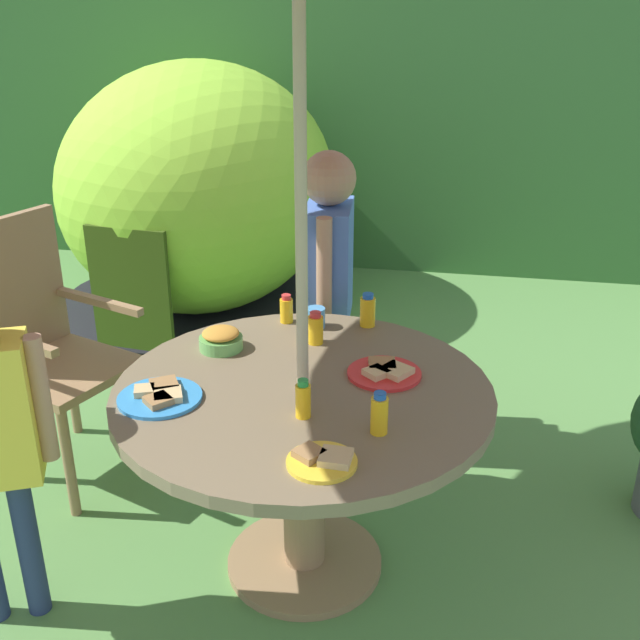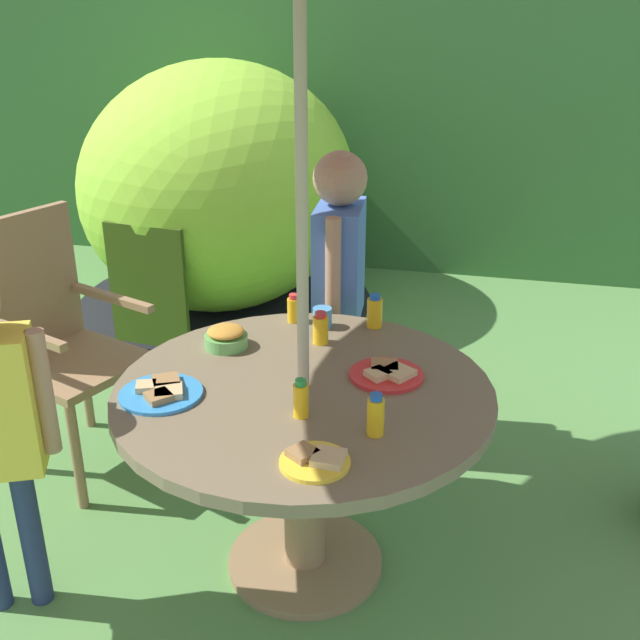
{
  "view_description": "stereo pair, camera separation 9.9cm",
  "coord_description": "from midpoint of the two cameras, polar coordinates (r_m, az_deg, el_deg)",
  "views": [
    {
      "loc": [
        0.43,
        -2.04,
        1.83
      ],
      "look_at": [
        0.06,
        -0.03,
        0.94
      ],
      "focal_mm": 42.59,
      "sensor_mm": 36.0,
      "label": 1
    },
    {
      "loc": [
        0.53,
        -2.02,
        1.83
      ],
      "look_at": [
        0.06,
        -0.03,
        0.94
      ],
      "focal_mm": 42.59,
      "sensor_mm": 36.0,
      "label": 2
    }
  ],
  "objects": [
    {
      "name": "dome_tent",
      "position": [
        4.72,
        -6.9,
        9.85
      ],
      "size": [
        2.05,
        2.05,
        1.48
      ],
      "rotation": [
        0.0,
        0.0,
        -0.11
      ],
      "color": "#8CC633",
      "rests_on": "ground_plane"
    },
    {
      "name": "juice_bottle_mid_left",
      "position": [
        2.19,
        -0.14,
        -5.99
      ],
      "size": [
        0.05,
        0.05,
        0.12
      ],
      "color": "yellow",
      "rests_on": "garden_table"
    },
    {
      "name": "juice_bottle_near_right",
      "position": [
        2.77,
        5.15,
        0.62
      ],
      "size": [
        0.06,
        0.06,
        0.13
      ],
      "color": "yellow",
      "rests_on": "garden_table"
    },
    {
      "name": "ground_plane",
      "position": [
        2.78,
        -0.04,
        -18.0
      ],
      "size": [
        10.0,
        10.0,
        0.02
      ],
      "primitive_type": "cube",
      "color": "#548442"
    },
    {
      "name": "child_in_blue_shirt",
      "position": [
        3.1,
        2.37,
        4.26
      ],
      "size": [
        0.22,
        0.43,
        1.27
      ],
      "rotation": [
        0.0,
        0.0,
        -1.49
      ],
      "color": "#3F3F47",
      "rests_on": "ground_plane"
    },
    {
      "name": "plate_mid_right",
      "position": [
        2.36,
        -10.66,
        -5.35
      ],
      "size": [
        0.25,
        0.25,
        0.03
      ],
      "color": "#338CD8",
      "rests_on": "garden_table"
    },
    {
      "name": "hedge_backdrop",
      "position": [
        5.54,
        8.45,
        15.59
      ],
      "size": [
        9.0,
        0.7,
        2.19
      ],
      "primitive_type": "cube",
      "color": "#33602D",
      "rests_on": "ground_plane"
    },
    {
      "name": "wooden_chair",
      "position": [
        3.19,
        -18.53,
        -0.92
      ],
      "size": [
        0.62,
        0.6,
        1.05
      ],
      "rotation": [
        0.0,
        0.0,
        1.21
      ],
      "color": "#93704C",
      "rests_on": "ground_plane"
    },
    {
      "name": "snack_bowl",
      "position": [
        2.63,
        -6.0,
        -1.31
      ],
      "size": [
        0.15,
        0.15,
        0.08
      ],
      "color": "#66B259",
      "rests_on": "garden_table"
    },
    {
      "name": "juice_bottle_far_left",
      "position": [
        2.81,
        -0.98,
        0.83
      ],
      "size": [
        0.05,
        0.05,
        0.11
      ],
      "color": "yellow",
      "rests_on": "garden_table"
    },
    {
      "name": "cup_near",
      "position": [
        2.77,
        1.2,
        0.18
      ],
      "size": [
        0.07,
        0.07,
        0.07
      ],
      "primitive_type": "cylinder",
      "color": "#4C99D8",
      "rests_on": "garden_table"
    },
    {
      "name": "plate_near_left",
      "position": [
        2.44,
        6.22,
        -4.01
      ],
      "size": [
        0.24,
        0.24,
        0.03
      ],
      "color": "red",
      "rests_on": "garden_table"
    },
    {
      "name": "plate_center_back",
      "position": [
        2.0,
        1.13,
        -10.48
      ],
      "size": [
        0.19,
        0.19,
        0.03
      ],
      "color": "yellow",
      "rests_on": "garden_table"
    },
    {
      "name": "garden_table",
      "position": [
        2.44,
        -0.04,
        -8.13
      ],
      "size": [
        1.19,
        1.19,
        0.7
      ],
      "color": "#93704C",
      "rests_on": "ground_plane"
    },
    {
      "name": "juice_bottle_far_right",
      "position": [
        2.11,
        5.55,
        -7.17
      ],
      "size": [
        0.05,
        0.05,
        0.13
      ],
      "color": "yellow",
      "rests_on": "garden_table"
    },
    {
      "name": "juice_bottle_center_front",
      "position": [
        2.64,
        1.12,
        -0.67
      ],
      "size": [
        0.06,
        0.06,
        0.12
      ],
      "color": "yellow",
      "rests_on": "garden_table"
    }
  ]
}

